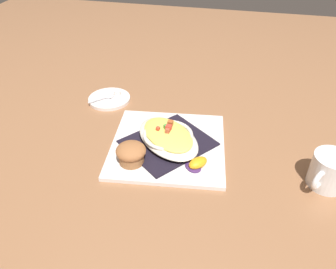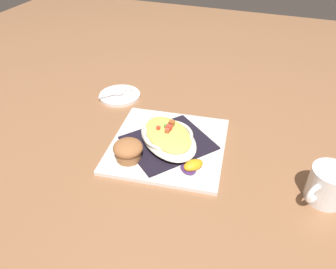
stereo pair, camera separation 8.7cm
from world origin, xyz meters
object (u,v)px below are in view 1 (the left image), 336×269
Objects in this scene: orange_garnish at (197,164)px; spoon at (107,97)px; square_plate at (168,145)px; muffin at (131,153)px; coffee_mug at (328,172)px; gratin_dish at (168,136)px; creamer_saucer at (109,99)px; creamer_cup_0 at (117,93)px.

orange_garnish reaches higher than spoon.
square_plate is 4.01× the size of muffin.
square_plate is 0.12m from muffin.
orange_garnish is 0.64× the size of coffee_mug.
muffin is at bearing -38.04° from gratin_dish.
gratin_dish is 0.31m from spoon.
coffee_mug is (-0.04, 0.46, -0.00)m from muffin.
coffee_mug is (-0.02, 0.30, 0.02)m from orange_garnish.
gratin_dish is at bearing -97.80° from coffee_mug.
creamer_saucer is 5.67× the size of creamer_cup_0.
orange_garnish is 0.43m from creamer_saucer.
muffin is (0.09, -0.07, 0.03)m from square_plate.
coffee_mug is at bearing 66.28° from creamer_cup_0.
square_plate is 0.40m from coffee_mug.
muffin is 0.34m from creamer_cup_0.
square_plate is 0.31m from creamer_saucer.
orange_garnish is at bearing 50.65° from gratin_dish.
orange_garnish is at bearing 96.51° from muffin.
muffin is at bearing 25.89° from creamer_cup_0.
creamer_saucer is 0.03m from creamer_cup_0.
gratin_dish is 3.49× the size of orange_garnish.
orange_garnish is 0.30m from coffee_mug.
coffee_mug reaches higher than muffin.
orange_garnish reaches higher than square_plate.
square_plate is 0.31m from spoon.
muffin is 0.70× the size of coffee_mug.
muffin is at bearing -38.08° from square_plate.
coffee_mug is at bearing 69.14° from spoon.
creamer_cup_0 reaches higher than creamer_saucer.
square_plate is 2.20× the size of creamer_saucer.
muffin is 3.11× the size of creamer_cup_0.
coffee_mug is (0.05, 0.39, 0.03)m from square_plate.
gratin_dish reaches higher than muffin.
creamer_saucer is (-0.19, -0.24, -0.03)m from gratin_dish.
orange_garnish is (0.07, 0.09, -0.01)m from gratin_dish.
gratin_dish is (-0.00, -0.00, 0.03)m from square_plate.
spoon is 3.12× the size of creamer_cup_0.
orange_garnish is at bearing -86.23° from coffee_mug.
creamer_cup_0 is at bearing -134.27° from square_plate.
spoon is (-0.19, -0.25, 0.01)m from square_plate.
orange_garnish is 0.43m from spoon.
muffin is 0.47m from coffee_mug.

